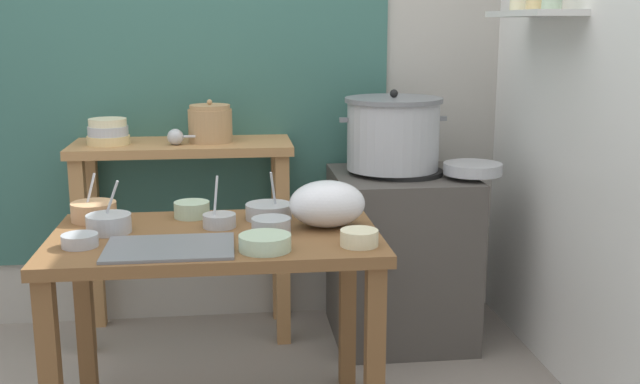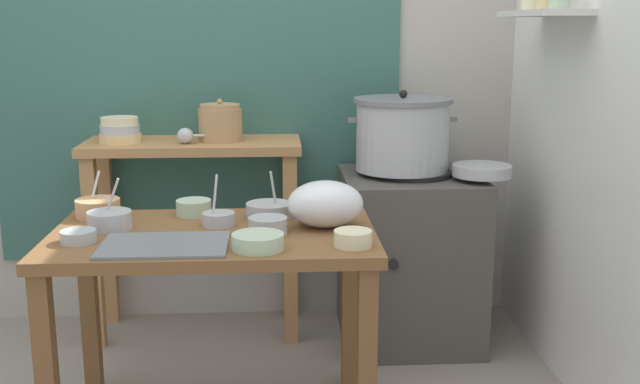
% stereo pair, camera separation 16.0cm
% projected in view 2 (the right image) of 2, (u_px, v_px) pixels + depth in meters
% --- Properties ---
extents(wall_back, '(4.40, 0.12, 2.60)m').
position_uv_depth(wall_back, '(246.00, 47.00, 3.56)').
color(wall_back, '#B2ADA3').
rests_on(wall_back, ground).
extents(wall_right, '(0.30, 3.20, 2.60)m').
position_uv_depth(wall_right, '(599.00, 54.00, 2.76)').
color(wall_right, white).
rests_on(wall_right, ground).
extents(prep_table, '(1.10, 0.66, 0.72)m').
position_uv_depth(prep_table, '(213.00, 263.00, 2.60)').
color(prep_table, brown).
rests_on(prep_table, ground).
extents(back_shelf_table, '(0.96, 0.40, 0.90)m').
position_uv_depth(back_shelf_table, '(194.00, 190.00, 3.42)').
color(back_shelf_table, '#B27F4C').
rests_on(back_shelf_table, ground).
extents(stove_block, '(0.60, 0.61, 0.78)m').
position_uv_depth(stove_block, '(409.00, 257.00, 3.41)').
color(stove_block, '#4C4742').
rests_on(stove_block, ground).
extents(steamer_pot, '(0.48, 0.43, 0.35)m').
position_uv_depth(steamer_pot, '(402.00, 134.00, 3.31)').
color(steamer_pot, '#B7BABF').
rests_on(steamer_pot, stove_block).
extents(clay_pot, '(0.19, 0.19, 0.19)m').
position_uv_depth(clay_pot, '(220.00, 123.00, 3.36)').
color(clay_pot, tan).
rests_on(clay_pot, back_shelf_table).
extents(bowl_stack_enamel, '(0.18, 0.18, 0.11)m').
position_uv_depth(bowl_stack_enamel, '(120.00, 130.00, 3.32)').
color(bowl_stack_enamel, '#E5C684').
rests_on(bowl_stack_enamel, back_shelf_table).
extents(ladle, '(0.26, 0.07, 0.07)m').
position_uv_depth(ladle, '(187.00, 136.00, 3.29)').
color(ladle, '#B7BABF').
rests_on(ladle, back_shelf_table).
extents(serving_tray, '(0.40, 0.28, 0.01)m').
position_uv_depth(serving_tray, '(165.00, 245.00, 2.40)').
color(serving_tray, slate).
rests_on(serving_tray, prep_table).
extents(plastic_bag, '(0.26, 0.21, 0.16)m').
position_uv_depth(plastic_bag, '(325.00, 204.00, 2.62)').
color(plastic_bag, white).
rests_on(plastic_bag, prep_table).
extents(wide_pan, '(0.25, 0.25, 0.05)m').
position_uv_depth(wide_pan, '(482.00, 170.00, 3.21)').
color(wide_pan, '#B7BABF').
rests_on(wide_pan, stove_block).
extents(prep_bowl_0, '(0.16, 0.16, 0.17)m').
position_uv_depth(prep_bowl_0, '(98.00, 207.00, 2.76)').
color(prep_bowl_0, tan).
rests_on(prep_bowl_0, prep_table).
extents(prep_bowl_1, '(0.13, 0.13, 0.06)m').
position_uv_depth(prep_bowl_1, '(194.00, 207.00, 2.79)').
color(prep_bowl_1, '#B7D1AD').
rests_on(prep_bowl_1, prep_table).
extents(prep_bowl_2, '(0.13, 0.13, 0.06)m').
position_uv_depth(prep_bowl_2, '(268.00, 225.00, 2.54)').
color(prep_bowl_2, '#B7BABF').
rests_on(prep_bowl_2, prep_table).
extents(prep_bowl_3, '(0.17, 0.17, 0.18)m').
position_uv_depth(prep_bowl_3, '(269.00, 210.00, 2.75)').
color(prep_bowl_3, '#B7BABF').
rests_on(prep_bowl_3, prep_table).
extents(prep_bowl_4, '(0.16, 0.16, 0.05)m').
position_uv_depth(prep_bowl_4, '(258.00, 241.00, 2.36)').
color(prep_bowl_4, '#B7D1AD').
rests_on(prep_bowl_4, prep_table).
extents(prep_bowl_5, '(0.11, 0.11, 0.04)m').
position_uv_depth(prep_bowl_5, '(78.00, 236.00, 2.44)').
color(prep_bowl_5, '#B7BABF').
rests_on(prep_bowl_5, prep_table).
extents(prep_bowl_6, '(0.15, 0.15, 0.18)m').
position_uv_depth(prep_bowl_6, '(109.00, 219.00, 2.60)').
color(prep_bowl_6, '#B7BABF').
rests_on(prep_bowl_6, prep_table).
extents(prep_bowl_7, '(0.12, 0.12, 0.05)m').
position_uv_depth(prep_bowl_7, '(353.00, 238.00, 2.40)').
color(prep_bowl_7, beige).
rests_on(prep_bowl_7, prep_table).
extents(prep_bowl_8, '(0.11, 0.11, 0.18)m').
position_uv_depth(prep_bowl_8, '(218.00, 218.00, 2.65)').
color(prep_bowl_8, '#B7BABF').
rests_on(prep_bowl_8, prep_table).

